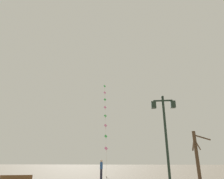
{
  "coord_description": "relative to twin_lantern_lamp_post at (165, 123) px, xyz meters",
  "views": [
    {
      "loc": [
        0.55,
        -2.27,
        1.58
      ],
      "look_at": [
        -1.61,
        16.98,
        8.56
      ],
      "focal_mm": 31.92,
      "sensor_mm": 36.0,
      "label": 1
    }
  ],
  "objects": [
    {
      "name": "ground_plane",
      "position": [
        -2.3,
        10.6,
        -3.64
      ],
      "size": [
        160.0,
        160.0,
        0.0
      ],
      "primitive_type": "plane",
      "color": "#756B5B"
    },
    {
      "name": "twin_lantern_lamp_post",
      "position": [
        0.0,
        0.0,
        0.0
      ],
      "size": [
        1.4,
        0.28,
        5.29
      ],
      "color": "#1E2D23",
      "rests_on": "ground_plane"
    },
    {
      "name": "kite_train",
      "position": [
        -5.54,
        14.19,
        3.46
      ],
      "size": [
        1.9,
        8.91,
        13.28
      ],
      "color": "brown",
      "rests_on": "ground_plane"
    },
    {
      "name": "kite_flyer",
      "position": [
        -4.99,
        8.24,
        -2.74
      ],
      "size": [
        0.28,
        0.62,
        1.71
      ],
      "rotation": [
        0.0,
        0.0,
        1.68
      ],
      "color": "#1E1E2D",
      "rests_on": "ground_plane"
    },
    {
      "name": "bare_tree",
      "position": [
        3.69,
        7.64,
        -1.39
      ],
      "size": [
        1.4,
        1.96,
        4.18
      ],
      "color": "#4C3826",
      "rests_on": "ground_plane"
    }
  ]
}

